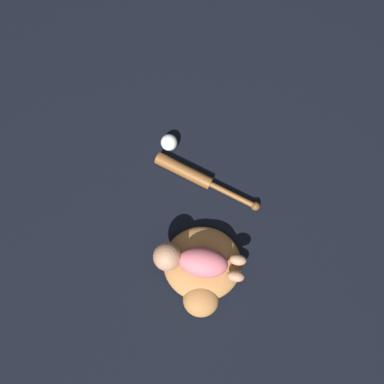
# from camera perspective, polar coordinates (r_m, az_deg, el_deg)

# --- Properties ---
(ground_plane) EXTENTS (6.00, 6.00, 0.00)m
(ground_plane) POSITION_cam_1_polar(r_m,az_deg,el_deg) (1.47, 2.70, -12.75)
(ground_plane) COLOR black
(baseball_glove) EXTENTS (0.36, 0.38, 0.09)m
(baseball_glove) POSITION_cam_1_polar(r_m,az_deg,el_deg) (1.43, 1.55, -11.70)
(baseball_glove) COLOR #A8703D
(baseball_glove) RESTS_ON ground
(baby_figure) EXTENTS (0.34, 0.15, 0.10)m
(baby_figure) POSITION_cam_1_polar(r_m,az_deg,el_deg) (1.34, 0.12, -10.40)
(baby_figure) COLOR #D16670
(baby_figure) RESTS_ON baseball_glove
(baseball_bat) EXTENTS (0.46, 0.10, 0.05)m
(baseball_bat) POSITION_cam_1_polar(r_m,az_deg,el_deg) (1.50, 0.39, 2.44)
(baseball_bat) COLOR brown
(baseball_bat) RESTS_ON ground
(baseball) EXTENTS (0.07, 0.07, 0.07)m
(baseball) POSITION_cam_1_polar(r_m,az_deg,el_deg) (1.54, -3.51, 7.55)
(baseball) COLOR white
(baseball) RESTS_ON ground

